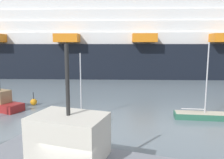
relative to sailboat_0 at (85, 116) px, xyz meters
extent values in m
cube|color=gray|center=(0.00, 0.00, -0.09)|extent=(4.21, 1.79, 0.47)
cube|color=beige|center=(0.00, 0.00, 0.16)|extent=(4.03, 1.68, 0.04)
cylinder|color=silver|center=(-0.32, 0.07, 2.84)|extent=(0.10, 0.10, 5.39)
cylinder|color=silver|center=(0.59, -0.12, 0.49)|extent=(1.82, 0.45, 0.08)
cube|color=#2D6B51|center=(10.22, 1.55, -0.07)|extent=(4.55, 1.39, 0.51)
cube|color=beige|center=(10.22, 1.55, 0.20)|extent=(4.36, 1.28, 0.04)
cylinder|color=silver|center=(10.58, 1.54, 3.32)|extent=(0.11, 0.11, 6.26)
cylinder|color=silver|center=(9.56, 1.56, 0.53)|extent=(2.04, 0.12, 0.09)
cube|color=silver|center=(1.56, -9.47, 2.13)|extent=(3.64, 2.86, 1.98)
cylinder|color=#262626|center=(1.56, -9.47, 4.69)|extent=(0.18, 0.18, 3.13)
cube|color=#A3845B|center=(-9.23, 2.20, 1.06)|extent=(2.09, 1.87, 1.25)
sphere|color=orange|center=(-6.74, 4.27, 0.03)|extent=(0.71, 0.71, 0.71)
cylinder|color=black|center=(-6.74, 4.27, 0.76)|extent=(0.06, 0.06, 0.74)
cube|color=black|center=(12.16, 33.40, 3.05)|extent=(123.77, 26.04, 6.76)
cube|color=white|center=(12.16, 33.40, 7.53)|extent=(113.82, 23.27, 2.21)
cube|color=white|center=(12.16, 33.40, 9.74)|extent=(106.99, 21.87, 2.21)
cube|color=white|center=(12.16, 33.40, 11.96)|extent=(100.16, 20.48, 2.21)
cube|color=white|center=(12.16, 33.40, 14.17)|extent=(93.33, 19.08, 2.21)
cube|color=orange|center=(-8.63, 22.93, 7.53)|extent=(4.66, 3.75, 1.55)
cube|color=orange|center=(5.66, 23.96, 7.53)|extent=(4.66, 3.75, 1.55)
cube|color=orange|center=(19.95, 25.00, 7.53)|extent=(4.66, 3.75, 1.55)
camera|label=1|loc=(4.58, -18.89, 6.18)|focal=36.48mm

